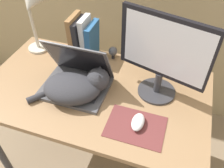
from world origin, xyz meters
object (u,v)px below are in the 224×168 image
object	(u,v)px
cat	(76,86)
desk_lamp	(32,13)
computer_mouse	(138,122)
webcam	(113,51)
book_row	(84,38)
external_monitor	(163,55)
laptop	(76,79)

from	to	relation	value
cat	desk_lamp	size ratio (longest dim) A/B	0.94
computer_mouse	webcam	bearing A→B (deg)	120.92
book_row	external_monitor	bearing A→B (deg)	-20.45
cat	book_row	distance (m)	0.35
computer_mouse	webcam	distance (m)	0.52
cat	desk_lamp	bearing A→B (deg)	143.76
webcam	laptop	bearing A→B (deg)	-109.09
external_monitor	webcam	world-z (taller)	external_monitor
computer_mouse	book_row	xyz separation A→B (m)	(-0.44, 0.42, 0.10)
computer_mouse	webcam	size ratio (longest dim) A/B	1.31
desk_lamp	computer_mouse	bearing A→B (deg)	-26.77
laptop	cat	distance (m)	0.07
book_row	webcam	world-z (taller)	book_row
webcam	computer_mouse	bearing A→B (deg)	-59.08
cat	webcam	world-z (taller)	cat
laptop	webcam	xyz separation A→B (m)	(0.10, 0.30, -0.00)
external_monitor	webcam	xyz separation A→B (m)	(-0.31, 0.21, -0.19)
external_monitor	desk_lamp	size ratio (longest dim) A/B	1.09
external_monitor	computer_mouse	size ratio (longest dim) A/B	4.23
book_row	desk_lamp	bearing A→B (deg)	-168.09
laptop	cat	xyz separation A→B (m)	(0.03, -0.06, 0.02)
cat	laptop	bearing A→B (deg)	115.98
external_monitor	desk_lamp	xyz separation A→B (m)	(-0.75, 0.12, 0.02)
desk_lamp	webcam	bearing A→B (deg)	10.70
book_row	laptop	bearing A→B (deg)	-75.20
computer_mouse	laptop	bearing A→B (deg)	158.18
desk_lamp	book_row	bearing A→B (deg)	11.91
laptop	desk_lamp	xyz separation A→B (m)	(-0.34, 0.21, 0.21)
external_monitor	book_row	xyz separation A→B (m)	(-0.48, 0.18, -0.12)
cat	book_row	world-z (taller)	book_row
laptop	book_row	xyz separation A→B (m)	(-0.07, 0.27, 0.07)
book_row	desk_lamp	size ratio (longest dim) A/B	0.65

